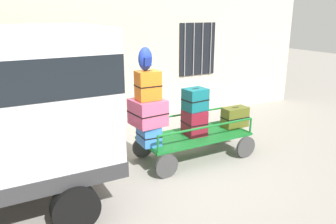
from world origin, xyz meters
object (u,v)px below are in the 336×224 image
Objects in this scene: suitcase_left_middle at (148,112)px; suitcase_left_bottom at (149,135)px; suitcase_midleft_middle at (195,99)px; backpack at (145,59)px; suitcase_midleft_bottom at (194,122)px; luggage_cart at (194,139)px; suitcase_left_top at (148,85)px; suitcase_center_bottom at (235,117)px.

suitcase_left_bottom is at bearing -90.00° from suitcase_left_middle.
backpack reaches higher than suitcase_midleft_middle.
suitcase_left_middle is 1.22× the size of suitcase_midleft_bottom.
luggage_cart is at bearing -0.17° from backpack.
backpack reaches higher than suitcase_left_bottom.
suitcase_left_middle is 1.04m from backpack.
suitcase_left_bottom is at bearing -178.37° from suitcase_midleft_bottom.
suitcase_midleft_bottom is (1.09, 0.03, -0.92)m from suitcase_left_top.
luggage_cart is at bearing 0.36° from suitcase_left_bottom.
suitcase_center_bottom is at bearing 0.21° from suitcase_left_bottom.
suitcase_left_middle is at bearing 179.06° from suitcase_midleft_middle.
suitcase_midleft_middle reaches higher than suitcase_left_middle.
suitcase_center_bottom is at bearing -0.06° from backpack.
suitcase_left_top is at bearing -179.77° from luggage_cart.
suitcase_midleft_middle is (1.09, 0.01, -0.41)m from suitcase_left_top.
suitcase_left_top is at bearing -178.49° from suitcase_midleft_bottom.
suitcase_midleft_middle reaches higher than suitcase_midleft_bottom.
luggage_cart is at bearing -90.00° from suitcase_midleft_middle.
backpack reaches higher than suitcase_left_top.
suitcase_left_bottom is 0.98× the size of suitcase_midleft_middle.
suitcase_left_bottom is 1.23m from suitcase_midleft_middle.
suitcase_left_top is at bearing -179.86° from suitcase_center_bottom.
suitcase_left_bottom reaches higher than luggage_cart.
suitcase_left_top is 2.38m from suitcase_center_bottom.
suitcase_midleft_middle is at bearing -90.00° from suitcase_midleft_bottom.
suitcase_midleft_middle is at bearing 0.22° from backpack.
suitcase_center_bottom reaches higher than suitcase_left_bottom.
luggage_cart is at bearing -1.34° from suitcase_left_middle.
suitcase_midleft_middle is (1.09, -0.02, 0.12)m from suitcase_left_middle.
backpack is (-0.04, -0.02, 1.04)m from suitcase_left_middle.
suitcase_left_top is at bearing -179.37° from suitcase_midleft_middle.
suitcase_left_bottom is 1.12× the size of backpack.
suitcase_left_middle is 1.15m from suitcase_midleft_bottom.
suitcase_center_bottom is (1.09, -0.02, -0.04)m from suitcase_midleft_bottom.
suitcase_left_bottom is 2.17m from suitcase_center_bottom.
suitcase_midleft_middle is (0.00, -0.02, 0.51)m from suitcase_midleft_bottom.
suitcase_left_bottom is 0.90× the size of suitcase_midleft_bottom.
suitcase_left_middle is at bearing 90.00° from suitcase_left_top.
suitcase_left_top is (-1.09, -0.00, 1.30)m from luggage_cart.
suitcase_left_middle reaches higher than luggage_cart.
suitcase_midleft_bottom is at bearing 90.00° from suitcase_midleft_middle.
backpack is at bearing 169.11° from suitcase_left_top.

